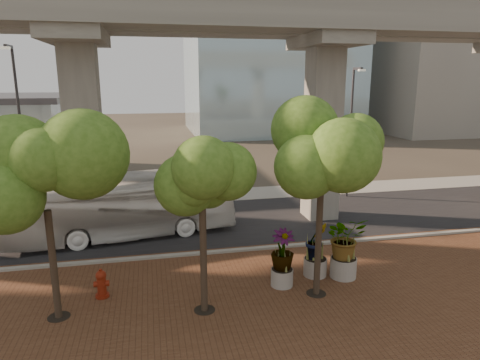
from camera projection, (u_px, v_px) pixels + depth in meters
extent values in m
plane|color=#3B342B|center=(218.00, 237.00, 20.61)|extent=(160.00, 160.00, 0.00)
cube|color=brown|center=(260.00, 329.00, 12.99)|extent=(70.00, 13.00, 0.06)
cube|color=black|center=(212.00, 224.00, 22.51)|extent=(90.00, 8.00, 0.04)
cube|color=gray|center=(225.00, 252.00, 18.69)|extent=(70.00, 0.25, 0.16)
cube|color=gray|center=(199.00, 196.00, 27.74)|extent=(90.00, 3.00, 0.06)
cube|color=gray|center=(213.00, 7.00, 18.58)|extent=(72.00, 2.40, 1.80)
cube|color=gray|center=(204.00, 17.00, 21.63)|extent=(72.00, 2.40, 1.80)
cube|color=gray|center=(444.00, 46.00, 59.85)|extent=(18.00, 16.00, 24.00)
imported|color=silver|center=(122.00, 208.00, 20.34)|extent=(10.87, 3.96, 2.96)
cylinder|color=maroon|center=(103.00, 295.00, 14.85)|extent=(0.47, 0.47, 0.10)
cylinder|color=maroon|center=(102.00, 285.00, 14.76)|extent=(0.31, 0.31, 0.75)
sphere|color=maroon|center=(101.00, 275.00, 14.67)|extent=(0.36, 0.36, 0.36)
cylinder|color=maroon|center=(101.00, 271.00, 14.64)|extent=(0.10, 0.10, 0.13)
cylinder|color=maroon|center=(102.00, 284.00, 14.75)|extent=(0.52, 0.21, 0.21)
cylinder|color=#A5A095|center=(343.00, 267.00, 16.29)|extent=(0.99, 0.99, 0.77)
imported|color=#3A6019|center=(345.00, 237.00, 16.01)|extent=(2.20, 2.20, 1.65)
cylinder|color=gray|center=(282.00, 277.00, 15.62)|extent=(0.82, 0.82, 0.64)
imported|color=#3A6019|center=(283.00, 250.00, 15.38)|extent=(2.00, 2.00, 1.50)
cylinder|color=#A29E93|center=(315.00, 267.00, 16.43)|extent=(0.88, 0.88, 0.68)
imported|color=#3A6019|center=(316.00, 241.00, 16.18)|extent=(1.96, 1.96, 1.47)
cylinder|color=#433226|center=(53.00, 265.00, 13.19)|extent=(0.22, 0.22, 3.55)
cylinder|color=black|center=(59.00, 317.00, 13.59)|extent=(0.70, 0.70, 0.01)
cylinder|color=#433226|center=(204.00, 260.00, 13.60)|extent=(0.22, 0.22, 3.54)
cylinder|color=black|center=(205.00, 310.00, 14.00)|extent=(0.70, 0.70, 0.01)
cylinder|color=#433226|center=(318.00, 241.00, 14.63)|extent=(0.22, 0.22, 3.92)
cylinder|color=black|center=(316.00, 293.00, 15.08)|extent=(0.70, 0.70, 0.01)
cylinder|color=#2D2E32|center=(21.00, 130.00, 24.62)|extent=(0.16, 0.16, 9.12)
cube|color=#2D2E32|center=(8.00, 46.00, 23.03)|extent=(0.17, 1.14, 0.17)
cube|color=silver|center=(5.00, 48.00, 22.51)|extent=(0.46, 0.23, 0.14)
cylinder|color=#313136|center=(350.00, 135.00, 26.83)|extent=(0.14, 0.14, 8.01)
cube|color=#313136|center=(358.00, 69.00, 25.44)|extent=(0.15, 1.00, 0.15)
cube|color=silver|center=(362.00, 70.00, 24.98)|extent=(0.40, 0.20, 0.12)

